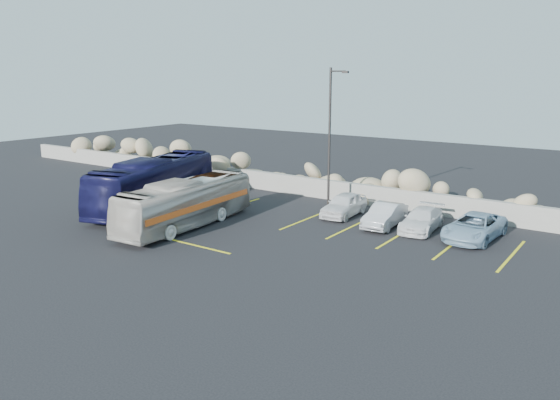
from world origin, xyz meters
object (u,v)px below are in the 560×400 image
Objects in this scene: lamppost at (330,136)px; tour_coach at (154,183)px; car_b at (385,215)px; car_d at (474,227)px; car_a at (344,205)px; vintage_bus at (186,203)px; car_c at (422,220)px.

lamppost reaches higher than tour_coach.
car_b is at bearing 0.82° from tour_coach.
car_d is at bearing -2.08° from tour_coach.
car_a is 7.16m from car_d.
lamppost is 0.91× the size of vintage_bus.
lamppost is 2.13× the size of car_c.
car_d is at bearing -6.70° from lamppost.
tour_coach reaches higher than car_a.
lamppost is 10.57m from tour_coach.
car_d is at bearing 21.47° from vintage_bus.
lamppost is 9.31m from car_d.
vintage_bus is 0.84× the size of tour_coach.
vintage_bus is 2.33× the size of car_c.
car_b is at bearing -170.89° from car_c.
car_a is 4.57m from car_c.
lamppost reaches higher than car_d.
vintage_bus is 14.19m from car_d.
tour_coach reaches higher than vintage_bus.
lamppost is at bearing 15.03° from tour_coach.
tour_coach is at bearing -162.47° from car_d.
car_d is (12.76, 6.16, -0.62)m from vintage_bus.
car_a is 2.86m from car_b.
car_b reaches higher than car_c.
car_b is at bearing -18.63° from lamppost.
lamppost is at bearing 176.99° from car_d.
car_b is 4.41m from car_d.
tour_coach reaches higher than car_c.
car_d is (2.60, -0.05, 0.06)m from car_c.
vintage_bus reaches higher than car_d.
car_c is 2.60m from car_d.
car_d is (8.48, -1.00, -3.69)m from lamppost.
vintage_bus reaches higher than car_b.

